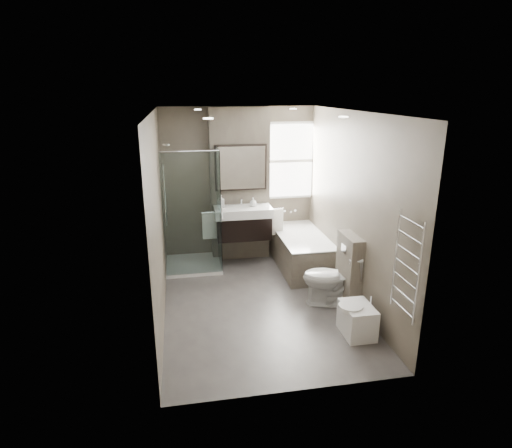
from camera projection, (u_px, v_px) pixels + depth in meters
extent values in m
cube|color=#4C4846|center=(259.00, 303.00, 6.04)|extent=(2.65, 3.85, 0.05)
cube|color=silver|center=(259.00, 110.00, 5.24)|extent=(2.65, 3.85, 0.05)
cube|color=#635A4C|center=(238.00, 183.00, 7.44)|extent=(2.65, 0.05, 2.60)
cube|color=#635A4C|center=(299.00, 272.00, 3.83)|extent=(2.65, 0.05, 2.60)
cube|color=#635A4C|center=(156.00, 218.00, 5.41)|extent=(0.05, 3.85, 2.60)
cube|color=#635A4C|center=(354.00, 208.00, 5.86)|extent=(0.05, 3.85, 2.60)
cube|color=#5E564A|center=(240.00, 185.00, 7.30)|extent=(1.00, 0.25, 2.60)
cube|color=black|center=(243.00, 227.00, 7.17)|extent=(0.90, 0.45, 0.38)
cube|color=white|center=(243.00, 212.00, 7.09)|extent=(0.95, 0.47, 0.15)
cylinder|color=silver|center=(241.00, 201.00, 7.21)|extent=(0.03, 0.03, 0.12)
cylinder|color=silver|center=(242.00, 199.00, 7.13)|extent=(0.02, 0.12, 0.02)
cube|color=black|center=(241.00, 167.00, 7.06)|extent=(0.86, 0.06, 0.76)
cube|color=white|center=(241.00, 168.00, 7.02)|extent=(0.80, 0.02, 0.70)
cube|color=white|center=(210.00, 226.00, 7.03)|extent=(0.24, 0.06, 0.44)
cube|color=white|center=(276.00, 222.00, 7.23)|extent=(0.24, 0.06, 0.44)
cube|color=white|center=(194.00, 265.00, 7.23)|extent=(0.90, 0.90, 0.06)
cube|color=white|center=(192.00, 215.00, 6.52)|extent=(0.88, 0.01, 1.94)
cube|color=white|center=(218.00, 206.00, 7.01)|extent=(0.01, 0.88, 1.94)
cylinder|color=silver|center=(165.00, 195.00, 6.80)|extent=(0.02, 0.02, 1.00)
cube|color=#5E564A|center=(301.00, 252.00, 7.14)|extent=(0.75, 1.60, 0.55)
cube|color=white|center=(301.00, 236.00, 7.05)|extent=(0.75, 1.60, 0.03)
cube|color=white|center=(301.00, 239.00, 7.07)|extent=(0.61, 1.42, 0.12)
cube|color=white|center=(290.00, 161.00, 7.44)|extent=(0.98, 0.04, 1.33)
cube|color=white|center=(290.00, 161.00, 7.42)|extent=(0.90, 0.01, 1.25)
cube|color=white|center=(290.00, 161.00, 7.41)|extent=(0.90, 0.01, 0.05)
imported|color=white|center=(331.00, 278.00, 5.86)|extent=(0.86, 0.64, 0.78)
cube|color=#5E564A|center=(349.00, 270.00, 5.85)|extent=(0.18, 0.55, 1.00)
cube|color=silver|center=(344.00, 249.00, 5.74)|extent=(0.01, 0.16, 0.11)
cube|color=white|center=(357.00, 320.00, 5.18)|extent=(0.34, 0.48, 0.38)
cylinder|color=white|center=(351.00, 307.00, 5.11)|extent=(0.29, 0.29, 0.05)
cylinder|color=silver|center=(371.00, 300.00, 5.13)|extent=(0.02, 0.02, 0.10)
cylinder|color=silver|center=(419.00, 275.00, 4.19)|extent=(0.03, 0.03, 1.10)
cylinder|color=silver|center=(396.00, 258.00, 4.62)|extent=(0.03, 0.03, 1.10)
cube|color=silver|center=(407.00, 266.00, 4.40)|extent=(0.02, 0.46, 1.00)
imported|color=white|center=(221.00, 201.00, 7.00)|extent=(0.10, 0.10, 0.22)
imported|color=white|center=(253.00, 202.00, 7.10)|extent=(0.12, 0.12, 0.15)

